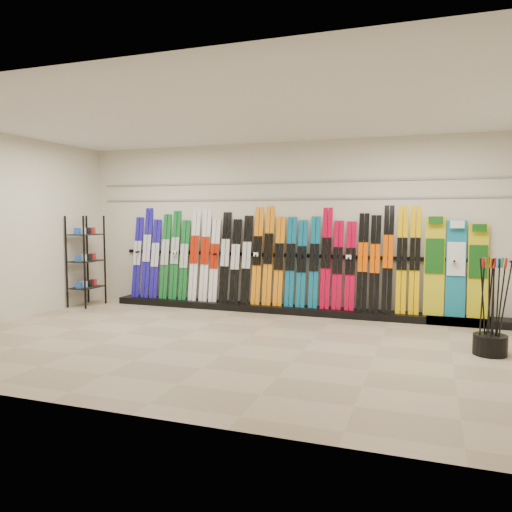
% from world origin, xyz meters
% --- Properties ---
extents(floor, '(8.00, 8.00, 0.00)m').
position_xyz_m(floor, '(0.00, 0.00, 0.00)').
color(floor, tan).
rests_on(floor, ground).
extents(back_wall, '(8.00, 0.00, 8.00)m').
position_xyz_m(back_wall, '(0.00, 2.50, 1.50)').
color(back_wall, beige).
rests_on(back_wall, floor).
extents(left_wall, '(0.00, 5.00, 5.00)m').
position_xyz_m(left_wall, '(-4.00, 0.00, 1.50)').
color(left_wall, beige).
rests_on(left_wall, floor).
extents(ceiling, '(8.00, 8.00, 0.00)m').
position_xyz_m(ceiling, '(0.00, 0.00, 3.00)').
color(ceiling, silver).
rests_on(ceiling, back_wall).
extents(ski_rack_base, '(8.00, 0.40, 0.12)m').
position_xyz_m(ski_rack_base, '(0.22, 2.28, 0.06)').
color(ski_rack_base, black).
rests_on(ski_rack_base, floor).
extents(skis, '(5.36, 0.30, 1.82)m').
position_xyz_m(skis, '(-0.43, 2.36, 0.94)').
color(skis, '#1C139C').
rests_on(skis, ski_rack_base).
extents(snowboards, '(0.95, 0.24, 1.58)m').
position_xyz_m(snowboards, '(2.76, 2.36, 0.88)').
color(snowboards, gold).
rests_on(snowboards, ski_rack_base).
extents(accessory_rack, '(0.40, 0.60, 1.70)m').
position_xyz_m(accessory_rack, '(-3.75, 1.70, 0.85)').
color(accessory_rack, black).
rests_on(accessory_rack, floor).
extents(pole_bin, '(0.40, 0.40, 0.25)m').
position_xyz_m(pole_bin, '(3.11, 0.56, 0.12)').
color(pole_bin, black).
rests_on(pole_bin, floor).
extents(ski_poles, '(0.36, 0.25, 1.18)m').
position_xyz_m(ski_poles, '(3.11, 0.55, 0.61)').
color(ski_poles, black).
rests_on(ski_poles, pole_bin).
extents(slatwall_rail_0, '(7.60, 0.02, 0.03)m').
position_xyz_m(slatwall_rail_0, '(0.00, 2.48, 2.00)').
color(slatwall_rail_0, gray).
rests_on(slatwall_rail_0, back_wall).
extents(slatwall_rail_1, '(7.60, 0.02, 0.03)m').
position_xyz_m(slatwall_rail_1, '(0.00, 2.48, 2.30)').
color(slatwall_rail_1, gray).
rests_on(slatwall_rail_1, back_wall).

